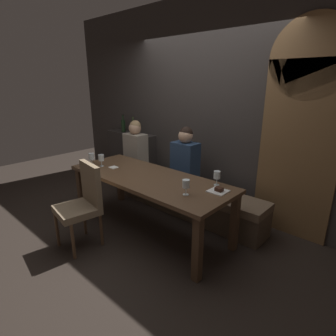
{
  "coord_description": "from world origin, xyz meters",
  "views": [
    {
      "loc": [
        2.31,
        -2.17,
        1.87
      ],
      "look_at": [
        0.17,
        0.18,
        0.84
      ],
      "focal_mm": 29.08,
      "sensor_mm": 36.0,
      "label": 1
    }
  ],
  "objects_px": {
    "wine_glass_center_back": "(217,175)",
    "wine_glass_end_right": "(186,184)",
    "wine_glass_near_left": "(91,157)",
    "dessert_plate": "(218,190)",
    "wine_bottle_dark_red": "(123,125)",
    "chair_near_side": "(83,200)",
    "dining_table": "(148,183)",
    "diner_redhead": "(136,146)",
    "banquette_bench": "(183,197)",
    "wine_bottle_pale_label": "(133,127)",
    "diner_bearded": "(185,158)",
    "wine_glass_center_front": "(101,158)"
  },
  "relations": [
    {
      "from": "wine_glass_center_back",
      "to": "wine_glass_end_right",
      "type": "bearing_deg",
      "value": -100.83
    },
    {
      "from": "wine_glass_near_left",
      "to": "dessert_plate",
      "type": "height_order",
      "value": "wine_glass_near_left"
    },
    {
      "from": "wine_bottle_dark_red",
      "to": "chair_near_side",
      "type": "bearing_deg",
      "value": -51.21
    },
    {
      "from": "dining_table",
      "to": "wine_glass_near_left",
      "type": "distance_m",
      "value": 0.98
    },
    {
      "from": "diner_redhead",
      "to": "dessert_plate",
      "type": "xyz_separation_m",
      "value": [
        1.93,
        -0.53,
        -0.08
      ]
    },
    {
      "from": "wine_glass_end_right",
      "to": "dessert_plate",
      "type": "relative_size",
      "value": 0.86
    },
    {
      "from": "banquette_bench",
      "to": "wine_bottle_pale_label",
      "type": "relative_size",
      "value": 7.67
    },
    {
      "from": "banquette_bench",
      "to": "chair_near_side",
      "type": "bearing_deg",
      "value": -102.96
    },
    {
      "from": "wine_bottle_dark_red",
      "to": "wine_glass_end_right",
      "type": "xyz_separation_m",
      "value": [
        2.42,
        -1.15,
        -0.21
      ]
    },
    {
      "from": "chair_near_side",
      "to": "diner_bearded",
      "type": "distance_m",
      "value": 1.48
    },
    {
      "from": "diner_bearded",
      "to": "wine_bottle_dark_red",
      "type": "height_order",
      "value": "same"
    },
    {
      "from": "dining_table",
      "to": "wine_bottle_dark_red",
      "type": "relative_size",
      "value": 6.75
    },
    {
      "from": "diner_bearded",
      "to": "wine_glass_center_front",
      "type": "height_order",
      "value": "diner_bearded"
    },
    {
      "from": "dining_table",
      "to": "diner_bearded",
      "type": "bearing_deg",
      "value": 87.49
    },
    {
      "from": "diner_redhead",
      "to": "wine_glass_center_back",
      "type": "xyz_separation_m",
      "value": [
        1.81,
        -0.38,
        0.02
      ]
    },
    {
      "from": "wine_bottle_dark_red",
      "to": "wine_glass_near_left",
      "type": "xyz_separation_m",
      "value": [
        0.78,
        -1.21,
        -0.22
      ]
    },
    {
      "from": "diner_bearded",
      "to": "dessert_plate",
      "type": "relative_size",
      "value": 4.34
    },
    {
      "from": "diner_redhead",
      "to": "wine_glass_end_right",
      "type": "bearing_deg",
      "value": -25.56
    },
    {
      "from": "wine_bottle_pale_label",
      "to": "wine_glass_center_back",
      "type": "bearing_deg",
      "value": -17.32
    },
    {
      "from": "diner_redhead",
      "to": "diner_bearded",
      "type": "xyz_separation_m",
      "value": [
        1.05,
        -0.01,
        0.01
      ]
    },
    {
      "from": "wine_glass_near_left",
      "to": "wine_glass_center_back",
      "type": "bearing_deg",
      "value": 16.41
    },
    {
      "from": "wine_glass_center_front",
      "to": "wine_bottle_pale_label",
      "type": "bearing_deg",
      "value": 119.8
    },
    {
      "from": "diner_redhead",
      "to": "wine_glass_near_left",
      "type": "relative_size",
      "value": 4.95
    },
    {
      "from": "chair_near_side",
      "to": "diner_redhead",
      "type": "height_order",
      "value": "diner_redhead"
    },
    {
      "from": "wine_glass_near_left",
      "to": "wine_glass_end_right",
      "type": "bearing_deg",
      "value": 2.14
    },
    {
      "from": "chair_near_side",
      "to": "diner_redhead",
      "type": "distance_m",
      "value": 1.6
    },
    {
      "from": "dining_table",
      "to": "wine_glass_center_front",
      "type": "distance_m",
      "value": 0.81
    },
    {
      "from": "diner_bearded",
      "to": "wine_glass_end_right",
      "type": "xyz_separation_m",
      "value": [
        0.67,
        -0.82,
        0.02
      ]
    },
    {
      "from": "diner_bearded",
      "to": "wine_glass_center_front",
      "type": "xyz_separation_m",
      "value": [
        -0.81,
        -0.83,
        0.01
      ]
    },
    {
      "from": "wine_bottle_dark_red",
      "to": "wine_glass_end_right",
      "type": "distance_m",
      "value": 2.69
    },
    {
      "from": "chair_near_side",
      "to": "wine_bottle_dark_red",
      "type": "distance_m",
      "value": 2.29
    },
    {
      "from": "wine_glass_center_back",
      "to": "wine_glass_near_left",
      "type": "relative_size",
      "value": 1.0
    },
    {
      "from": "chair_near_side",
      "to": "wine_bottle_dark_red",
      "type": "xyz_separation_m",
      "value": [
        -1.4,
        1.74,
        0.51
      ]
    },
    {
      "from": "dessert_plate",
      "to": "wine_glass_near_left",
      "type": "bearing_deg",
      "value": -169.08
    },
    {
      "from": "dessert_plate",
      "to": "wine_glass_center_back",
      "type": "bearing_deg",
      "value": 128.7
    },
    {
      "from": "diner_redhead",
      "to": "wine_bottle_pale_label",
      "type": "xyz_separation_m",
      "value": [
        -0.42,
        0.32,
        0.24
      ]
    },
    {
      "from": "diner_bearded",
      "to": "diner_redhead",
      "type": "bearing_deg",
      "value": 179.69
    },
    {
      "from": "dining_table",
      "to": "wine_bottle_pale_label",
      "type": "height_order",
      "value": "wine_bottle_pale_label"
    },
    {
      "from": "banquette_bench",
      "to": "diner_bearded",
      "type": "xyz_separation_m",
      "value": [
        0.03,
        -0.01,
        0.61
      ]
    },
    {
      "from": "chair_near_side",
      "to": "wine_bottle_pale_label",
      "type": "distance_m",
      "value": 2.12
    },
    {
      "from": "banquette_bench",
      "to": "wine_glass_near_left",
      "type": "xyz_separation_m",
      "value": [
        -0.94,
        -0.89,
        0.62
      ]
    },
    {
      "from": "wine_glass_center_front",
      "to": "wine_glass_near_left",
      "type": "xyz_separation_m",
      "value": [
        -0.17,
        -0.05,
        -0.0
      ]
    },
    {
      "from": "banquette_bench",
      "to": "wine_glass_end_right",
      "type": "xyz_separation_m",
      "value": [
        0.7,
        -0.83,
        0.63
      ]
    },
    {
      "from": "dining_table",
      "to": "wine_bottle_dark_red",
      "type": "bearing_deg",
      "value": 149.47
    },
    {
      "from": "wine_bottle_pale_label",
      "to": "wine_glass_center_front",
      "type": "distance_m",
      "value": 1.35
    },
    {
      "from": "chair_near_side",
      "to": "dining_table",
      "type": "bearing_deg",
      "value": 65.62
    },
    {
      "from": "wine_bottle_dark_red",
      "to": "wine_glass_center_front",
      "type": "height_order",
      "value": "wine_bottle_dark_red"
    },
    {
      "from": "dessert_plate",
      "to": "wine_bottle_dark_red",
      "type": "bearing_deg",
      "value": 162.11
    },
    {
      "from": "diner_redhead",
      "to": "wine_glass_center_front",
      "type": "xyz_separation_m",
      "value": [
        0.24,
        -0.84,
        0.02
      ]
    },
    {
      "from": "wine_glass_near_left",
      "to": "wine_bottle_dark_red",
      "type": "bearing_deg",
      "value": 122.94
    }
  ]
}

